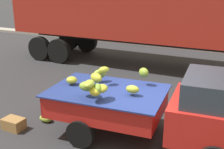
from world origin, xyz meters
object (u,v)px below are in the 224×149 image
Objects in this scene: pickup_truck at (188,110)px; fallen_banana_bunch_near_tailgate at (46,118)px; produce_crate at (14,124)px; semi_trailer at (146,5)px.

pickup_truck is 3.65m from fallen_banana_bunch_near_tailgate.
fallen_banana_bunch_near_tailgate is 0.70× the size of produce_crate.
semi_trailer is 33.03× the size of fallen_banana_bunch_near_tailgate.
pickup_truck is 6.62m from semi_trailer.
semi_trailer is 6.55m from fallen_banana_bunch_near_tailgate.
fallen_banana_bunch_near_tailgate is at bearing -95.21° from semi_trailer.
semi_trailer is at bearing 81.46° from produce_crate.
pickup_truck is 9.30× the size of produce_crate.
produce_crate is (-1.01, -6.71, -2.40)m from semi_trailer.
pickup_truck is 0.40× the size of semi_trailer.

